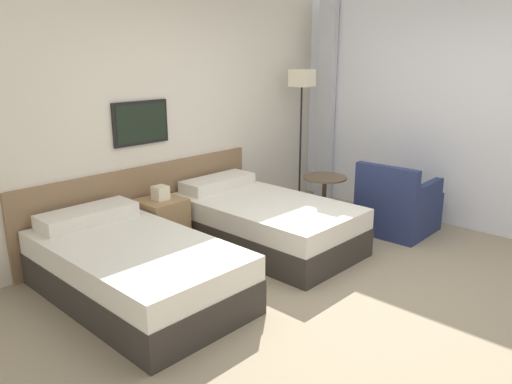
{
  "coord_description": "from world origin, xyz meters",
  "views": [
    {
      "loc": [
        -3.37,
        -2.05,
        2.0
      ],
      "look_at": [
        0.1,
        1.22,
        0.64
      ],
      "focal_mm": 35.0,
      "sensor_mm": 36.0,
      "label": 1
    }
  ],
  "objects": [
    {
      "name": "bed_near_door",
      "position": [
        -1.3,
        1.3,
        0.26
      ],
      "size": [
        1.09,
        1.93,
        0.62
      ],
      "color": "#332D28",
      "rests_on": "ground_plane"
    },
    {
      "name": "wall_window",
      "position": [
        2.34,
        0.0,
        1.34
      ],
      "size": [
        0.21,
        4.78,
        2.7
      ],
      "color": "white",
      "rests_on": "ground_plane"
    },
    {
      "name": "bed_near_window",
      "position": [
        0.3,
        1.3,
        0.26
      ],
      "size": [
        1.09,
        1.93,
        0.62
      ],
      "color": "#332D28",
      "rests_on": "ground_plane"
    },
    {
      "name": "armchair",
      "position": [
        1.64,
        0.48,
        0.28
      ],
      "size": [
        0.79,
        0.74,
        0.82
      ],
      "rotation": [
        0.0,
        0.0,
        1.6
      ],
      "color": "navy",
      "rests_on": "ground_plane"
    },
    {
      "name": "nightstand",
      "position": [
        -0.5,
        1.99,
        0.28
      ],
      "size": [
        0.43,
        0.42,
        0.68
      ],
      "color": "#9E7A51",
      "rests_on": "ground_plane"
    },
    {
      "name": "ground_plane",
      "position": [
        0.0,
        0.0,
        0.0
      ],
      "size": [
        16.0,
        16.0,
        0.0
      ],
      "primitive_type": "plane",
      "color": "gray"
    },
    {
      "name": "side_table",
      "position": [
        1.18,
        1.16,
        0.43
      ],
      "size": [
        0.5,
        0.5,
        0.61
      ],
      "color": "brown",
      "rests_on": "ground_plane"
    },
    {
      "name": "floor_lamp",
      "position": [
        1.67,
        1.92,
        1.5
      ],
      "size": [
        0.25,
        0.25,
        1.77
      ],
      "color": "black",
      "rests_on": "ground_plane"
    },
    {
      "name": "wall_headboard",
      "position": [
        -0.03,
        2.31,
        1.3
      ],
      "size": [
        10.0,
        0.1,
        2.7
      ],
      "color": "beige",
      "rests_on": "ground_plane"
    }
  ]
}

